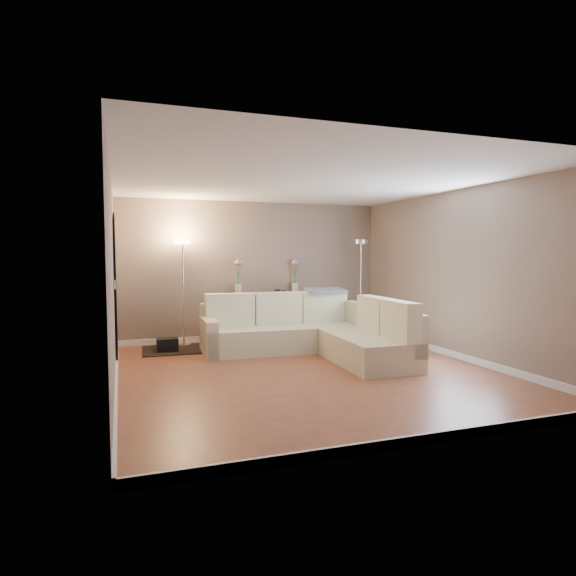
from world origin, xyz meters
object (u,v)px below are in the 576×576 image
object	(u,v)px
sectional_sofa	(313,332)
floor_lamp_lit	(183,271)
console_table	(263,315)
floor_lamp_unlit	(361,268)

from	to	relation	value
sectional_sofa	floor_lamp_lit	size ratio (longest dim) A/B	1.48
console_table	sectional_sofa	bearing A→B (deg)	-76.25
sectional_sofa	floor_lamp_unlit	world-z (taller)	floor_lamp_unlit
sectional_sofa	floor_lamp_unlit	distance (m)	2.13
console_table	floor_lamp_lit	bearing A→B (deg)	-173.37
floor_lamp_lit	console_table	bearing A→B (deg)	6.63
sectional_sofa	floor_lamp_unlit	xyz separation A→B (m)	(1.48, 1.18, 0.98)
sectional_sofa	floor_lamp_lit	bearing A→B (deg)	143.73
floor_lamp_lit	floor_lamp_unlit	size ratio (longest dim) A/B	0.99
console_table	floor_lamp_unlit	size ratio (longest dim) A/B	0.72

